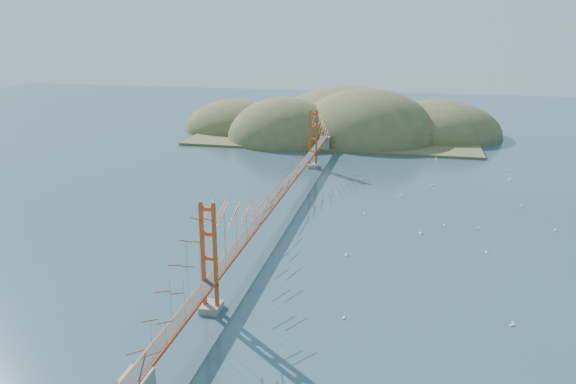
# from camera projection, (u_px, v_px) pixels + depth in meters

# --- Properties ---
(ground) EXTENTS (320.00, 320.00, 0.00)m
(ground) POSITION_uv_depth(u_px,v_px,m) (279.00, 215.00, 85.67)
(ground) COLOR #2D495B
(ground) RESTS_ON ground
(bridge) EXTENTS (2.20, 94.40, 12.00)m
(bridge) POSITION_uv_depth(u_px,v_px,m) (279.00, 171.00, 83.78)
(bridge) COLOR gray
(bridge) RESTS_ON ground
(far_headlands) EXTENTS (84.00, 58.00, 25.00)m
(far_headlands) POSITION_uv_depth(u_px,v_px,m) (346.00, 132.00, 149.19)
(far_headlands) COLOR brown
(far_headlands) RESTS_ON ground
(sailboat_17) EXTENTS (0.63, 0.60, 0.70)m
(sailboat_17) POSITION_uv_depth(u_px,v_px,m) (508.00, 170.00, 111.05)
(sailboat_17) COLOR white
(sailboat_17) RESTS_ON ground
(sailboat_10) EXTENTS (0.51, 0.57, 0.64)m
(sailboat_10) POSITION_uv_depth(u_px,v_px,m) (344.00, 317.00, 56.06)
(sailboat_10) COLOR white
(sailboat_10) RESTS_ON ground
(sailboat_1) EXTENTS (0.54, 0.56, 0.63)m
(sailboat_1) POSITION_uv_depth(u_px,v_px,m) (486.00, 252.00, 71.91)
(sailboat_1) COLOR white
(sailboat_1) RESTS_ON ground
(sailboat_15) EXTENTS (0.59, 0.66, 0.74)m
(sailboat_15) POSITION_uv_depth(u_px,v_px,m) (436.00, 159.00, 119.73)
(sailboat_15) COLOR white
(sailboat_15) RESTS_ON ground
(sailboat_9) EXTENTS (0.60, 0.60, 0.66)m
(sailboat_9) POSITION_uv_depth(u_px,v_px,m) (522.00, 205.00, 89.90)
(sailboat_9) COLOR white
(sailboat_9) RESTS_ON ground
(sailboat_4) EXTENTS (0.55, 0.55, 0.58)m
(sailboat_4) POSITION_uv_depth(u_px,v_px,m) (478.00, 228.00, 80.18)
(sailboat_4) COLOR white
(sailboat_4) RESTS_ON ground
(sailboat_7) EXTENTS (0.63, 0.50, 0.74)m
(sailboat_7) POSITION_uv_depth(u_px,v_px,m) (432.00, 185.00, 101.22)
(sailboat_7) COLOR white
(sailboat_7) RESTS_ON ground
(sailboat_5) EXTENTS (0.59, 0.65, 0.73)m
(sailboat_5) POSITION_uv_depth(u_px,v_px,m) (555.00, 229.00, 79.46)
(sailboat_5) COLOR white
(sailboat_5) RESTS_ON ground
(sailboat_0) EXTENTS (0.49, 0.59, 0.69)m
(sailboat_0) POSITION_uv_depth(u_px,v_px,m) (346.00, 254.00, 71.05)
(sailboat_0) COLOR white
(sailboat_0) RESTS_ON ground
(sailboat_13) EXTENTS (0.63, 0.63, 0.67)m
(sailboat_13) POSITION_uv_depth(u_px,v_px,m) (512.00, 324.00, 54.68)
(sailboat_13) COLOR white
(sailboat_13) RESTS_ON ground
(sailboat_12) EXTENTS (0.65, 0.64, 0.73)m
(sailboat_12) POSITION_uv_depth(u_px,v_px,m) (361.00, 179.00, 105.01)
(sailboat_12) COLOR white
(sailboat_12) RESTS_ON ground
(sailboat_16) EXTENTS (0.56, 0.56, 0.59)m
(sailboat_16) POSITION_uv_depth(u_px,v_px,m) (365.00, 213.00, 86.40)
(sailboat_16) COLOR white
(sailboat_16) RESTS_ON ground
(sailboat_8) EXTENTS (0.65, 0.63, 0.73)m
(sailboat_8) POSITION_uv_depth(u_px,v_px,m) (510.00, 180.00, 104.31)
(sailboat_8) COLOR white
(sailboat_8) RESTS_ON ground
(sailboat_14) EXTENTS (0.51, 0.56, 0.63)m
(sailboat_14) POSITION_uv_depth(u_px,v_px,m) (444.00, 225.00, 81.31)
(sailboat_14) COLOR white
(sailboat_14) RESTS_ON ground
(sailboat_3) EXTENTS (0.67, 0.67, 0.70)m
(sailboat_3) POSITION_uv_depth(u_px,v_px,m) (401.00, 196.00, 94.82)
(sailboat_3) COLOR white
(sailboat_3) RESTS_ON ground
(sailboat_extra_0) EXTENTS (0.61, 0.61, 0.68)m
(sailboat_extra_0) POSITION_uv_depth(u_px,v_px,m) (420.00, 232.00, 78.40)
(sailboat_extra_0) COLOR white
(sailboat_extra_0) RESTS_ON ground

